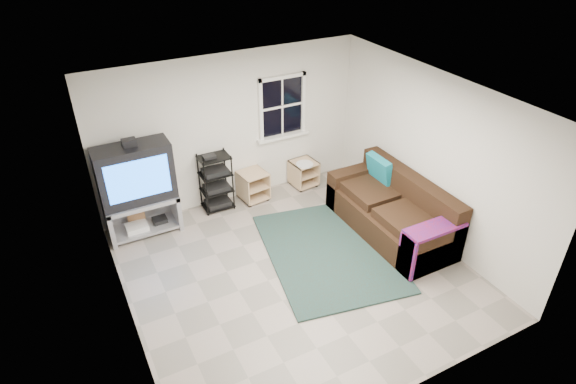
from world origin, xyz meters
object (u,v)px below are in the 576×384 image
av_rack (216,185)px  sofa (393,212)px  tv_unit (137,183)px  side_table_left (252,184)px  side_table_right (303,171)px

av_rack → sofa: (2.23, -1.95, -0.08)m
av_rack → sofa: bearing=-41.2°
av_rack → sofa: sofa is taller
av_rack → tv_unit: bearing=-175.8°
av_rack → side_table_left: size_ratio=1.91×
av_rack → side_table_right: (1.68, -0.01, -0.16)m
side_table_left → side_table_right: 1.02m
side_table_right → sofa: (0.55, -1.94, 0.08)m
tv_unit → side_table_left: (1.94, 0.09, -0.61)m
sofa → av_rack: bearing=138.8°
tv_unit → side_table_right: bearing=1.6°
tv_unit → av_rack: size_ratio=1.60×
sofa → side_table_right: bearing=105.8°
tv_unit → side_table_left: 2.04m
tv_unit → side_table_right: tv_unit is taller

